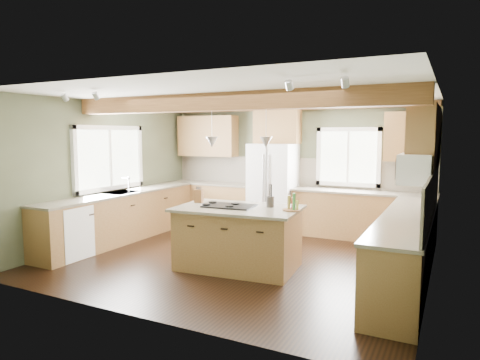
% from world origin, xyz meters
% --- Properties ---
extents(floor, '(5.60, 5.60, 0.00)m').
position_xyz_m(floor, '(0.00, 0.00, 0.00)').
color(floor, black).
rests_on(floor, ground).
extents(ceiling, '(5.60, 5.60, 0.00)m').
position_xyz_m(ceiling, '(0.00, 0.00, 2.60)').
color(ceiling, silver).
rests_on(ceiling, wall_back).
extents(wall_back, '(5.60, 0.00, 5.60)m').
position_xyz_m(wall_back, '(0.00, 2.50, 1.30)').
color(wall_back, '#424732').
rests_on(wall_back, ground).
extents(wall_left, '(0.00, 5.00, 5.00)m').
position_xyz_m(wall_left, '(-2.80, 0.00, 1.30)').
color(wall_left, '#424732').
rests_on(wall_left, ground).
extents(wall_right, '(0.00, 5.00, 5.00)m').
position_xyz_m(wall_right, '(2.80, 0.00, 1.30)').
color(wall_right, '#424732').
rests_on(wall_right, ground).
extents(ceiling_beam, '(5.55, 0.26, 0.26)m').
position_xyz_m(ceiling_beam, '(0.00, -0.44, 2.47)').
color(ceiling_beam, '#533017').
rests_on(ceiling_beam, ceiling).
extents(soffit_trim, '(5.55, 0.20, 0.10)m').
position_xyz_m(soffit_trim, '(0.00, 2.40, 2.54)').
color(soffit_trim, '#533017').
rests_on(soffit_trim, ceiling).
extents(backsplash_back, '(5.58, 0.03, 0.58)m').
position_xyz_m(backsplash_back, '(0.00, 2.48, 1.21)').
color(backsplash_back, brown).
rests_on(backsplash_back, wall_back).
extents(backsplash_right, '(0.03, 3.70, 0.58)m').
position_xyz_m(backsplash_right, '(2.78, 0.05, 1.21)').
color(backsplash_right, brown).
rests_on(backsplash_right, wall_right).
extents(base_cab_back_left, '(2.02, 0.60, 0.88)m').
position_xyz_m(base_cab_back_left, '(-1.79, 2.20, 0.44)').
color(base_cab_back_left, brown).
rests_on(base_cab_back_left, floor).
extents(counter_back_left, '(2.06, 0.64, 0.04)m').
position_xyz_m(counter_back_left, '(-1.79, 2.20, 0.90)').
color(counter_back_left, '#443D32').
rests_on(counter_back_left, base_cab_back_left).
extents(base_cab_back_right, '(2.62, 0.60, 0.88)m').
position_xyz_m(base_cab_back_right, '(1.49, 2.20, 0.44)').
color(base_cab_back_right, brown).
rests_on(base_cab_back_right, floor).
extents(counter_back_right, '(2.66, 0.64, 0.04)m').
position_xyz_m(counter_back_right, '(1.49, 2.20, 0.90)').
color(counter_back_right, '#443D32').
rests_on(counter_back_right, base_cab_back_right).
extents(base_cab_left, '(0.60, 3.70, 0.88)m').
position_xyz_m(base_cab_left, '(-2.50, 0.05, 0.44)').
color(base_cab_left, brown).
rests_on(base_cab_left, floor).
extents(counter_left, '(0.64, 3.74, 0.04)m').
position_xyz_m(counter_left, '(-2.50, 0.05, 0.90)').
color(counter_left, '#443D32').
rests_on(counter_left, base_cab_left).
extents(base_cab_right, '(0.60, 3.70, 0.88)m').
position_xyz_m(base_cab_right, '(2.50, 0.05, 0.44)').
color(base_cab_right, brown).
rests_on(base_cab_right, floor).
extents(counter_right, '(0.64, 3.74, 0.04)m').
position_xyz_m(counter_right, '(2.50, 0.05, 0.90)').
color(counter_right, '#443D32').
rests_on(counter_right, base_cab_right).
extents(upper_cab_back_left, '(1.40, 0.35, 0.90)m').
position_xyz_m(upper_cab_back_left, '(-1.99, 2.33, 1.95)').
color(upper_cab_back_left, brown).
rests_on(upper_cab_back_left, wall_back).
extents(upper_cab_over_fridge, '(0.96, 0.35, 0.70)m').
position_xyz_m(upper_cab_over_fridge, '(-0.30, 2.33, 2.15)').
color(upper_cab_over_fridge, brown).
rests_on(upper_cab_over_fridge, wall_back).
extents(upper_cab_right, '(0.35, 2.20, 0.90)m').
position_xyz_m(upper_cab_right, '(2.62, 0.90, 1.95)').
color(upper_cab_right, brown).
rests_on(upper_cab_right, wall_right).
extents(upper_cab_back_corner, '(0.90, 0.35, 0.90)m').
position_xyz_m(upper_cab_back_corner, '(2.30, 2.33, 1.95)').
color(upper_cab_back_corner, brown).
rests_on(upper_cab_back_corner, wall_back).
extents(window_left, '(0.04, 1.60, 1.05)m').
position_xyz_m(window_left, '(-2.78, 0.05, 1.55)').
color(window_left, white).
rests_on(window_left, wall_left).
extents(window_back, '(1.10, 0.04, 1.00)m').
position_xyz_m(window_back, '(1.15, 2.48, 1.55)').
color(window_back, white).
rests_on(window_back, wall_back).
extents(sink, '(0.50, 0.65, 0.03)m').
position_xyz_m(sink, '(-2.50, 0.05, 0.91)').
color(sink, '#262628').
rests_on(sink, counter_left).
extents(faucet, '(0.02, 0.02, 0.28)m').
position_xyz_m(faucet, '(-2.32, 0.05, 1.05)').
color(faucet, '#B2B2B7').
rests_on(faucet, sink).
extents(dishwasher, '(0.60, 0.60, 0.84)m').
position_xyz_m(dishwasher, '(-2.49, -1.25, 0.43)').
color(dishwasher, white).
rests_on(dishwasher, floor).
extents(oven, '(0.60, 0.72, 0.84)m').
position_xyz_m(oven, '(2.49, -1.25, 0.43)').
color(oven, white).
rests_on(oven, floor).
extents(microwave, '(0.40, 0.70, 0.38)m').
position_xyz_m(microwave, '(2.58, -0.05, 1.55)').
color(microwave, white).
rests_on(microwave, wall_right).
extents(pendant_left, '(0.18, 0.18, 0.16)m').
position_xyz_m(pendant_left, '(-0.23, -0.48, 1.88)').
color(pendant_left, '#B2B2B7').
rests_on(pendant_left, ceiling).
extents(pendant_right, '(0.18, 0.18, 0.16)m').
position_xyz_m(pendant_right, '(0.62, -0.40, 1.88)').
color(pendant_right, '#B2B2B7').
rests_on(pendant_right, ceiling).
extents(refrigerator, '(0.90, 0.74, 1.80)m').
position_xyz_m(refrigerator, '(-0.30, 2.12, 0.90)').
color(refrigerator, white).
rests_on(refrigerator, floor).
extents(island, '(1.79, 1.19, 0.88)m').
position_xyz_m(island, '(0.19, -0.44, 0.44)').
color(island, brown).
rests_on(island, floor).
extents(island_top, '(1.91, 1.31, 0.04)m').
position_xyz_m(island_top, '(0.19, -0.44, 0.90)').
color(island_top, '#443D32').
rests_on(island_top, island).
extents(cooktop, '(0.78, 0.56, 0.02)m').
position_xyz_m(cooktop, '(0.05, -0.45, 0.93)').
color(cooktop, black).
rests_on(cooktop, island_top).
extents(knife_block, '(0.14, 0.11, 0.21)m').
position_xyz_m(knife_block, '(-0.56, -0.34, 1.02)').
color(knife_block, brown).
rests_on(knife_block, island_top).
extents(utensil_crock, '(0.15, 0.15, 0.16)m').
position_xyz_m(utensil_crock, '(0.61, -0.22, 1.00)').
color(utensil_crock, '#403A33').
rests_on(utensil_crock, island_top).
extents(bottle_tray, '(0.31, 0.31, 0.24)m').
position_xyz_m(bottle_tray, '(0.99, -0.34, 1.04)').
color(bottle_tray, brown).
rests_on(bottle_tray, island_top).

